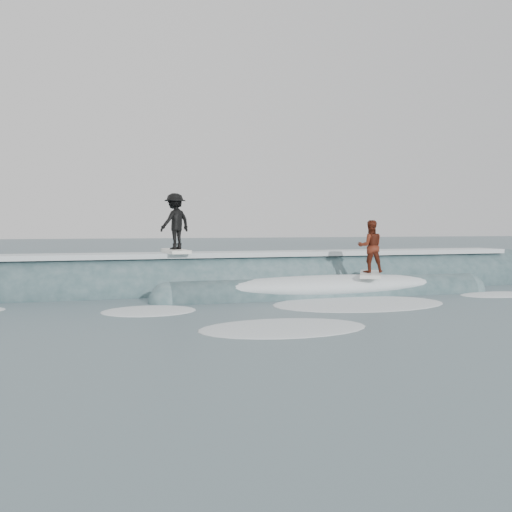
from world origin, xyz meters
name	(u,v)px	position (x,y,z in m)	size (l,w,h in m)	color
ground	(281,303)	(0.00, 0.00, 0.00)	(160.00, 160.00, 0.00)	#41535F
breaking_wave	(258,290)	(0.26, 2.80, 0.04)	(22.65, 3.89, 2.22)	#335056
surfer_black	(175,224)	(-2.18, 3.12, 2.02)	(1.22, 2.01, 1.74)	white
surfer_red	(370,251)	(3.04, 0.92, 1.26)	(1.43, 2.02, 1.59)	silver
whitewater	(321,307)	(0.74, -0.86, 0.00)	(16.14, 5.78, 0.10)	white
far_swells	(151,262)	(-1.15, 17.65, 0.00)	(35.54, 8.65, 0.80)	#335056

